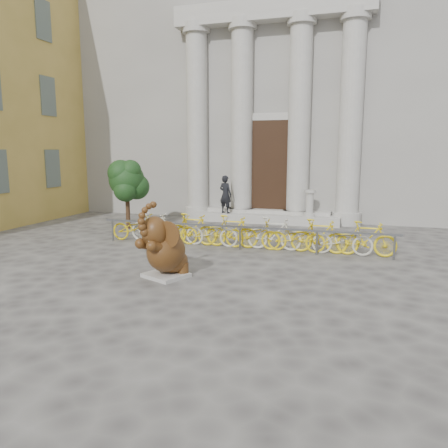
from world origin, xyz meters
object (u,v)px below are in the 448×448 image
(elephant_statue, at_px, (164,250))
(tree, at_px, (127,181))
(bike_rack, at_px, (242,232))
(pedestrian, at_px, (225,194))

(elephant_statue, distance_m, tree, 7.02)
(tree, bearing_deg, elephant_statue, -53.81)
(bike_rack, height_order, tree, tree)
(bike_rack, distance_m, tree, 5.55)
(elephant_statue, relative_size, bike_rack, 0.20)
(elephant_statue, bearing_deg, pedestrian, 121.04)
(elephant_statue, xyz_separation_m, tree, (-4.09, 5.59, 1.17))
(elephant_statue, relative_size, pedestrian, 1.15)
(elephant_statue, bearing_deg, bike_rack, 99.63)
(tree, bearing_deg, pedestrian, 41.36)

